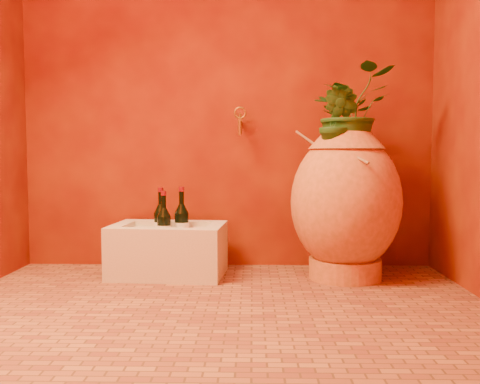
{
  "coord_description": "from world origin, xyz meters",
  "views": [
    {
      "loc": [
        0.16,
        -2.3,
        0.69
      ],
      "look_at": [
        0.09,
        0.35,
        0.5
      ],
      "focal_mm": 40.0,
      "sensor_mm": 36.0,
      "label": 1
    }
  ],
  "objects_px": {
    "stone_basin": "(168,251)",
    "wall_tap": "(240,120)",
    "amphora": "(346,201)",
    "wine_bottle_a": "(164,228)",
    "wine_bottle_c": "(161,225)",
    "wine_bottle_b": "(182,225)"
  },
  "relations": [
    {
      "from": "stone_basin",
      "to": "wall_tap",
      "type": "xyz_separation_m",
      "value": [
        0.4,
        0.21,
        0.76
      ]
    },
    {
      "from": "amphora",
      "to": "wall_tap",
      "type": "height_order",
      "value": "wall_tap"
    },
    {
      "from": "stone_basin",
      "to": "wine_bottle_a",
      "type": "relative_size",
      "value": 2.04
    },
    {
      "from": "stone_basin",
      "to": "wall_tap",
      "type": "height_order",
      "value": "wall_tap"
    },
    {
      "from": "stone_basin",
      "to": "wine_bottle_a",
      "type": "distance_m",
      "value": 0.14
    },
    {
      "from": "amphora",
      "to": "wine_bottle_c",
      "type": "xyz_separation_m",
      "value": [
        -1.05,
        0.13,
        -0.15
      ]
    },
    {
      "from": "wall_tap",
      "to": "amphora",
      "type": "bearing_deg",
      "value": -23.88
    },
    {
      "from": "stone_basin",
      "to": "wine_bottle_b",
      "type": "relative_size",
      "value": 1.93
    },
    {
      "from": "amphora",
      "to": "wine_bottle_c",
      "type": "relative_size",
      "value": 2.58
    },
    {
      "from": "wine_bottle_a",
      "to": "wine_bottle_b",
      "type": "bearing_deg",
      "value": 40.2
    },
    {
      "from": "amphora",
      "to": "wine_bottle_c",
      "type": "height_order",
      "value": "amphora"
    },
    {
      "from": "amphora",
      "to": "stone_basin",
      "type": "xyz_separation_m",
      "value": [
        -0.99,
        0.06,
        -0.29
      ]
    },
    {
      "from": "amphora",
      "to": "stone_basin",
      "type": "distance_m",
      "value": 1.04
    },
    {
      "from": "wine_bottle_b",
      "to": "wall_tap",
      "type": "xyz_separation_m",
      "value": [
        0.33,
        0.16,
        0.61
      ]
    },
    {
      "from": "wine_bottle_a",
      "to": "wall_tap",
      "type": "relative_size",
      "value": 1.85
    },
    {
      "from": "wall_tap",
      "to": "wine_bottle_a",
      "type": "bearing_deg",
      "value": -150.35
    },
    {
      "from": "stone_basin",
      "to": "wine_bottle_a",
      "type": "bearing_deg",
      "value": -117.39
    },
    {
      "from": "amphora",
      "to": "wine_bottle_a",
      "type": "height_order",
      "value": "amphora"
    },
    {
      "from": "stone_basin",
      "to": "amphora",
      "type": "bearing_deg",
      "value": -3.18
    },
    {
      "from": "wine_bottle_a",
      "to": "wine_bottle_b",
      "type": "distance_m",
      "value": 0.12
    },
    {
      "from": "wine_bottle_c",
      "to": "wall_tap",
      "type": "bearing_deg",
      "value": 15.92
    },
    {
      "from": "stone_basin",
      "to": "wine_bottle_a",
      "type": "xyz_separation_m",
      "value": [
        -0.02,
        -0.03,
        0.14
      ]
    }
  ]
}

